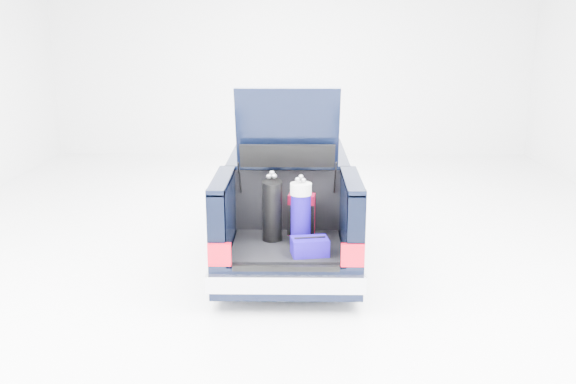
{
  "coord_description": "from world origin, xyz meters",
  "views": [
    {
      "loc": [
        0.11,
        -8.5,
        3.14
      ],
      "look_at": [
        0.0,
        -0.5,
        1.0
      ],
      "focal_mm": 38.0,
      "sensor_mm": 36.0,
      "label": 1
    }
  ],
  "objects_px": {
    "car": "(289,203)",
    "blue_golf_bag": "(301,213)",
    "blue_duffel": "(310,246)",
    "black_golf_bag": "(272,211)",
    "red_suitcase": "(302,214)"
  },
  "relations": [
    {
      "from": "black_golf_bag",
      "to": "blue_golf_bag",
      "type": "relative_size",
      "value": 1.02
    },
    {
      "from": "blue_duffel",
      "to": "car",
      "type": "bearing_deg",
      "value": 88.46
    },
    {
      "from": "car",
      "to": "blue_golf_bag",
      "type": "bearing_deg",
      "value": -83.93
    },
    {
      "from": "car",
      "to": "red_suitcase",
      "type": "relative_size",
      "value": 8.47
    },
    {
      "from": "car",
      "to": "blue_duffel",
      "type": "xyz_separation_m",
      "value": [
        0.27,
        -1.94,
        0.03
      ]
    },
    {
      "from": "car",
      "to": "red_suitcase",
      "type": "height_order",
      "value": "car"
    },
    {
      "from": "blue_golf_bag",
      "to": "black_golf_bag",
      "type": "bearing_deg",
      "value": -176.72
    },
    {
      "from": "blue_duffel",
      "to": "blue_golf_bag",
      "type": "bearing_deg",
      "value": 96.28
    },
    {
      "from": "blue_golf_bag",
      "to": "blue_duffel",
      "type": "bearing_deg",
      "value": -56.96
    },
    {
      "from": "red_suitcase",
      "to": "blue_golf_bag",
      "type": "xyz_separation_m",
      "value": [
        -0.01,
        -0.38,
        0.13
      ]
    },
    {
      "from": "blue_golf_bag",
      "to": "blue_duffel",
      "type": "xyz_separation_m",
      "value": [
        0.1,
        -0.37,
        -0.29
      ]
    },
    {
      "from": "red_suitcase",
      "to": "blue_duffel",
      "type": "height_order",
      "value": "red_suitcase"
    },
    {
      "from": "black_golf_bag",
      "to": "blue_duffel",
      "type": "bearing_deg",
      "value": -49.28
    },
    {
      "from": "car",
      "to": "blue_duffel",
      "type": "height_order",
      "value": "car"
    },
    {
      "from": "car",
      "to": "black_golf_bag",
      "type": "bearing_deg",
      "value": -96.99
    }
  ]
}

